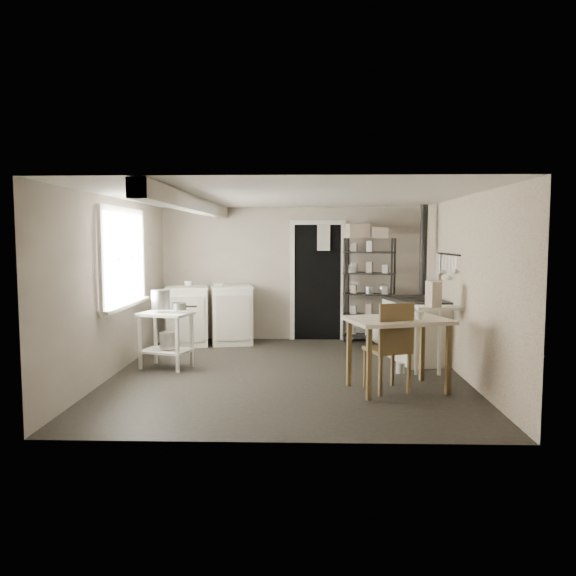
{
  "coord_description": "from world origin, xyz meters",
  "views": [
    {
      "loc": [
        0.22,
        -7.24,
        1.78
      ],
      "look_at": [
        0.0,
        0.3,
        1.1
      ],
      "focal_mm": 35.0,
      "sensor_mm": 36.0,
      "label": 1
    }
  ],
  "objects_px": {
    "work_table": "(397,358)",
    "flour_sack": "(381,330)",
    "stockpot": "(161,300)",
    "shelf_rack": "(369,287)",
    "stove": "(416,330)",
    "base_cabinets": "(210,317)",
    "prep_table": "(166,339)",
    "chair": "(387,350)"
  },
  "relations": [
    {
      "from": "prep_table",
      "to": "work_table",
      "type": "distance_m",
      "value": 3.14
    },
    {
      "from": "stove",
      "to": "chair",
      "type": "bearing_deg",
      "value": -124.0
    },
    {
      "from": "stockpot",
      "to": "shelf_rack",
      "type": "bearing_deg",
      "value": 32.81
    },
    {
      "from": "stove",
      "to": "work_table",
      "type": "distance_m",
      "value": 1.71
    },
    {
      "from": "shelf_rack",
      "to": "flour_sack",
      "type": "relative_size",
      "value": 3.45
    },
    {
      "from": "stockpot",
      "to": "flour_sack",
      "type": "bearing_deg",
      "value": 28.47
    },
    {
      "from": "base_cabinets",
      "to": "work_table",
      "type": "relative_size",
      "value": 1.33
    },
    {
      "from": "stove",
      "to": "chair",
      "type": "distance_m",
      "value": 1.79
    },
    {
      "from": "prep_table",
      "to": "stockpot",
      "type": "distance_m",
      "value": 0.54
    },
    {
      "from": "work_table",
      "to": "flour_sack",
      "type": "bearing_deg",
      "value": 85.91
    },
    {
      "from": "shelf_rack",
      "to": "flour_sack",
      "type": "xyz_separation_m",
      "value": [
        0.19,
        -0.21,
        -0.71
      ]
    },
    {
      "from": "base_cabinets",
      "to": "work_table",
      "type": "height_order",
      "value": "base_cabinets"
    },
    {
      "from": "work_table",
      "to": "chair",
      "type": "relative_size",
      "value": 1.06
    },
    {
      "from": "prep_table",
      "to": "chair",
      "type": "bearing_deg",
      "value": -20.69
    },
    {
      "from": "prep_table",
      "to": "flour_sack",
      "type": "bearing_deg",
      "value": 29.28
    },
    {
      "from": "prep_table",
      "to": "shelf_rack",
      "type": "relative_size",
      "value": 0.43
    },
    {
      "from": "stockpot",
      "to": "chair",
      "type": "xyz_separation_m",
      "value": [
        2.91,
        -1.09,
        -0.45
      ]
    },
    {
      "from": "work_table",
      "to": "stove",
      "type": "bearing_deg",
      "value": 71.91
    },
    {
      "from": "shelf_rack",
      "to": "prep_table",
      "type": "bearing_deg",
      "value": -127.7
    },
    {
      "from": "flour_sack",
      "to": "chair",
      "type": "bearing_deg",
      "value": -96.56
    },
    {
      "from": "base_cabinets",
      "to": "stove",
      "type": "xyz_separation_m",
      "value": [
        3.19,
        -1.14,
        -0.02
      ]
    },
    {
      "from": "stockpot",
      "to": "work_table",
      "type": "relative_size",
      "value": 0.24
    },
    {
      "from": "base_cabinets",
      "to": "stove",
      "type": "bearing_deg",
      "value": -31.25
    },
    {
      "from": "flour_sack",
      "to": "shelf_rack",
      "type": "bearing_deg",
      "value": 131.16
    },
    {
      "from": "stockpot",
      "to": "shelf_rack",
      "type": "xyz_separation_m",
      "value": [
        3.05,
        1.97,
        0.01
      ]
    },
    {
      "from": "stockpot",
      "to": "shelf_rack",
      "type": "height_order",
      "value": "shelf_rack"
    },
    {
      "from": "base_cabinets",
      "to": "stockpot",
      "type": "bearing_deg",
      "value": -114.07
    },
    {
      "from": "work_table",
      "to": "prep_table",
      "type": "bearing_deg",
      "value": 160.88
    },
    {
      "from": "stove",
      "to": "flour_sack",
      "type": "xyz_separation_m",
      "value": [
        -0.33,
        1.19,
        -0.2
      ]
    },
    {
      "from": "shelf_rack",
      "to": "stove",
      "type": "relative_size",
      "value": 1.56
    },
    {
      "from": "base_cabinets",
      "to": "work_table",
      "type": "distance_m",
      "value": 3.83
    },
    {
      "from": "base_cabinets",
      "to": "chair",
      "type": "xyz_separation_m",
      "value": [
        2.54,
        -2.8,
        0.02
      ]
    },
    {
      "from": "chair",
      "to": "flour_sack",
      "type": "distance_m",
      "value": 2.88
    },
    {
      "from": "stockpot",
      "to": "flour_sack",
      "type": "relative_size",
      "value": 0.52
    },
    {
      "from": "stockpot",
      "to": "work_table",
      "type": "height_order",
      "value": "stockpot"
    },
    {
      "from": "base_cabinets",
      "to": "shelf_rack",
      "type": "distance_m",
      "value": 2.74
    },
    {
      "from": "stockpot",
      "to": "base_cabinets",
      "type": "bearing_deg",
      "value": 77.61
    },
    {
      "from": "stove",
      "to": "chair",
      "type": "xyz_separation_m",
      "value": [
        -0.66,
        -1.66,
        0.04
      ]
    },
    {
      "from": "base_cabinets",
      "to": "shelf_rack",
      "type": "height_order",
      "value": "shelf_rack"
    },
    {
      "from": "shelf_rack",
      "to": "work_table",
      "type": "bearing_deg",
      "value": -71.68
    },
    {
      "from": "stockpot",
      "to": "prep_table",
      "type": "bearing_deg",
      "value": -16.94
    },
    {
      "from": "stockpot",
      "to": "work_table",
      "type": "xyz_separation_m",
      "value": [
        3.04,
        -1.05,
        -0.56
      ]
    }
  ]
}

